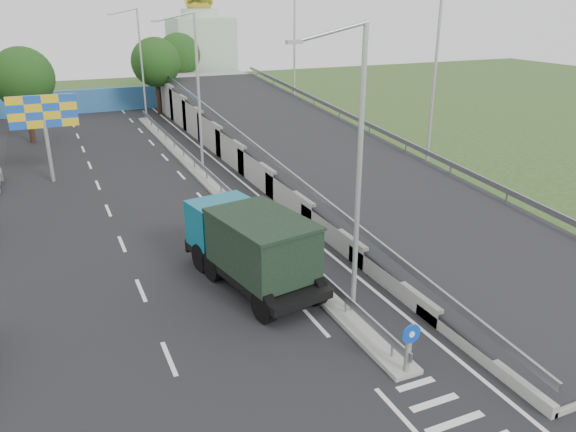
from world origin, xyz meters
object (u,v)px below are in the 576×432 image
lamp_post_mid (195,85)px  billboard (43,117)px  church (201,49)px  sign_bollard (409,348)px  lamp_post_far (139,58)px  dump_truck (250,244)px  lamp_post_near (355,163)px

lamp_post_mid → billboard: bearing=167.6°
church → billboard: 37.23m
church → sign_bollard: bearing=-99.8°
lamp_post_mid → sign_bollard: bearing=-90.3°
lamp_post_far → billboard: lamp_post_far is taller
sign_bollard → lamp_post_far: size_ratio=0.17×
church → dump_truck: (-12.24, -50.15, -3.55)m
sign_bollard → lamp_post_mid: bearing=89.7°
lamp_post_near → lamp_post_mid: size_ratio=1.00×
church → lamp_post_near: bearing=-100.4°
church → lamp_post_far: bearing=-125.2°
lamp_post_mid → lamp_post_far: (0.00, 20.00, 0.00)m
lamp_post_near → lamp_post_mid: bearing=90.0°
sign_bollard → lamp_post_near: (0.11, 3.83, 4.77)m
sign_bollard → church: church is taller
lamp_post_far → dump_truck: 36.45m
lamp_post_far → billboard: bearing=-116.8°
sign_bollard → church: (10.00, 57.83, 4.28)m
sign_bollard → billboard: size_ratio=0.30×
dump_truck → lamp_post_far: bearing=75.7°
lamp_post_far → billboard: 20.24m
lamp_post_mid → lamp_post_far: same height
billboard → dump_truck: (6.76, -18.15, -2.43)m
sign_bollard → billboard: bearing=109.2°
lamp_post_far → lamp_post_near: bearing=-90.0°
lamp_post_mid → dump_truck: (-2.35, -16.15, -4.05)m
lamp_post_far → church: (9.89, 14.00, -0.50)m
lamp_post_far → dump_truck: (-2.35, -36.15, -4.05)m
lamp_post_near → lamp_post_far: bearing=90.0°
billboard → lamp_post_mid: bearing=-12.4°
lamp_post_near → dump_truck: lamp_post_near is taller
sign_bollard → lamp_post_mid: lamp_post_mid is taller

